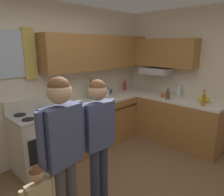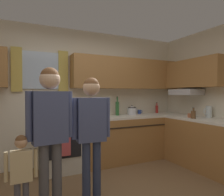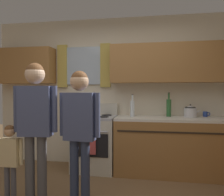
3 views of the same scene
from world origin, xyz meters
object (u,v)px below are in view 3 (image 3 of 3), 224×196
(stovetop_kettle, at_px, (190,111))
(adult_holding_child, at_px, (35,116))
(stove_oven, at_px, (95,142))
(bottle_wine_green, at_px, (169,107))
(mug_cobalt_blue, at_px, (205,114))
(bottle_tall_clear, at_px, (132,108))
(adult_in_plaid, at_px, (80,121))
(small_child, at_px, (10,155))

(stovetop_kettle, bearing_deg, adult_holding_child, -143.27)
(stove_oven, distance_m, bottle_wine_green, 1.35)
(adult_holding_child, bearing_deg, mug_cobalt_blue, 35.10)
(bottle_tall_clear, xyz_separation_m, mug_cobalt_blue, (1.17, 0.18, -0.10))
(bottle_wine_green, relative_size, adult_in_plaid, 0.25)
(adult_holding_child, distance_m, adult_in_plaid, 0.51)
(stove_oven, relative_size, small_child, 1.18)
(stove_oven, xyz_separation_m, bottle_tall_clear, (0.62, 0.03, 0.57))
(mug_cobalt_blue, xyz_separation_m, adult_holding_child, (-2.16, -1.52, 0.09))
(mug_cobalt_blue, xyz_separation_m, stovetop_kettle, (-0.25, -0.09, 0.05))
(bottle_wine_green, bearing_deg, mug_cobalt_blue, 5.88)
(adult_holding_child, relative_size, small_child, 1.76)
(mug_cobalt_blue, bearing_deg, stove_oven, -173.34)
(bottle_tall_clear, bearing_deg, mug_cobalt_blue, 8.51)
(small_child, bearing_deg, bottle_wine_green, 38.86)
(stove_oven, distance_m, adult_holding_child, 1.47)
(bottle_tall_clear, relative_size, stovetop_kettle, 1.34)
(stove_oven, distance_m, small_child, 1.52)
(small_child, bearing_deg, adult_in_plaid, 8.15)
(mug_cobalt_blue, relative_size, adult_in_plaid, 0.07)
(bottle_wine_green, bearing_deg, adult_holding_child, -137.22)
(bottle_tall_clear, bearing_deg, bottle_wine_green, 11.10)
(bottle_wine_green, distance_m, adult_in_plaid, 1.76)
(stove_oven, xyz_separation_m, bottle_wine_green, (1.21, 0.15, 0.58))
(mug_cobalt_blue, bearing_deg, bottle_tall_clear, -171.49)
(stovetop_kettle, bearing_deg, adult_in_plaid, -135.98)
(bottle_tall_clear, height_order, mug_cobalt_blue, bottle_tall_clear)
(adult_holding_child, bearing_deg, stove_oven, 74.29)
(stove_oven, relative_size, adult_holding_child, 0.67)
(mug_cobalt_blue, height_order, small_child, mug_cobalt_blue)
(bottle_tall_clear, height_order, stovetop_kettle, bottle_tall_clear)
(mug_cobalt_blue, height_order, adult_holding_child, adult_holding_child)
(stove_oven, xyz_separation_m, small_child, (-0.66, -1.36, 0.12))
(stove_oven, distance_m, bottle_tall_clear, 0.85)
(adult_holding_child, bearing_deg, small_child, -170.68)
(bottle_wine_green, relative_size, small_child, 0.42)
(bottle_wine_green, distance_m, mug_cobalt_blue, 0.60)
(mug_cobalt_blue, bearing_deg, adult_holding_child, -144.90)
(stove_oven, bearing_deg, adult_in_plaid, -83.80)
(bottle_wine_green, relative_size, mug_cobalt_blue, 3.43)
(bottle_tall_clear, bearing_deg, small_child, -132.70)
(bottle_wine_green, xyz_separation_m, stovetop_kettle, (0.34, -0.03, -0.06))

